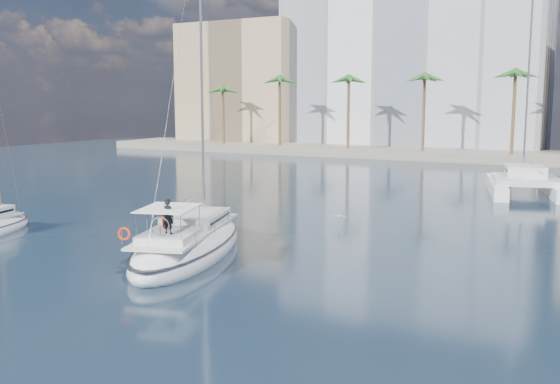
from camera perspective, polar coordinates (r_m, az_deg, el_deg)
The scene contains 9 objects.
ground at distance 36.11m, azimuth -2.71°, elevation -4.73°, with size 160.00×160.00×0.00m, color black.
quay at distance 93.27m, azimuth 16.89°, elevation 3.27°, with size 120.00×14.00×1.20m, color gray.
building_modern at distance 107.65m, azimuth 12.10°, elevation 11.20°, with size 42.00×16.00×28.00m, color white.
building_tan_left at distance 116.00m, azimuth -3.12°, elevation 9.66°, with size 22.00×14.00×22.00m, color tan.
palm_left at distance 101.58m, azimuth -2.76°, elevation 9.46°, with size 3.60×3.60×12.30m.
palm_centre at distance 89.07m, azimuth 16.64°, elevation 9.30°, with size 3.60×3.60×12.30m.
main_sloop at distance 33.66m, azimuth -8.33°, elevation -4.78°, with size 7.88×13.71×19.39m.
catamaran at distance 59.46m, azimuth 21.49°, elevation 0.95°, with size 8.39×12.83×17.24m.
seagull at distance 40.99m, azimuth 5.44°, elevation -2.23°, with size 1.04×0.45×0.19m.
Camera 1 is at (18.06, -30.19, 8.10)m, focal length 40.00 mm.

